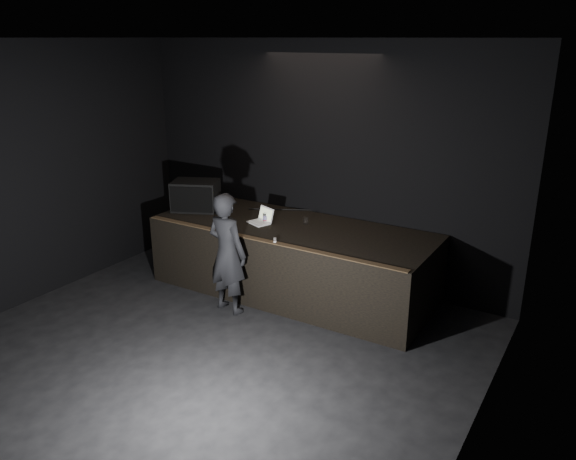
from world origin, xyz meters
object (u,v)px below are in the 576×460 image
(stage_monitor, at_px, (196,195))
(person, at_px, (227,253))
(laptop, at_px, (262,219))
(stage_riser, at_px, (292,259))
(beer_can, at_px, (265,218))

(stage_monitor, distance_m, person, 1.56)
(laptop, relative_size, person, 0.24)
(person, bearing_deg, stage_riser, -108.02)
(beer_can, distance_m, person, 0.91)
(stage_monitor, distance_m, laptop, 1.22)
(laptop, xyz_separation_m, beer_can, (0.04, 0.02, 0.02))
(beer_can, relative_size, person, 0.09)
(beer_can, bearing_deg, stage_riser, 9.79)
(laptop, relative_size, beer_can, 2.71)
(laptop, xyz_separation_m, person, (0.02, -0.86, -0.23))
(stage_monitor, xyz_separation_m, laptop, (1.21, -0.00, -0.17))
(beer_can, height_order, person, person)
(stage_riser, xyz_separation_m, beer_can, (-0.41, -0.07, 0.57))
(stage_riser, distance_m, stage_monitor, 1.82)
(stage_monitor, relative_size, beer_can, 5.69)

